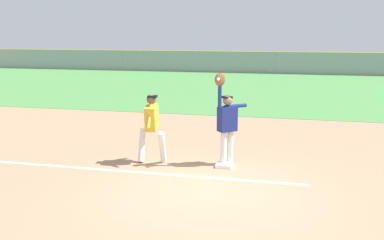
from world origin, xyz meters
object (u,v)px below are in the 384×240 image
Objects in this scene: parked_car_black at (276,62)px; parked_car_red at (339,62)px; first_base at (224,165)px; baseball at (218,79)px; fielder at (227,120)px; runner at (152,124)px; parked_car_tan at (173,60)px; parked_car_blue at (222,61)px.

parked_car_black is 1.01× the size of parked_car_red.
baseball reaches higher than first_base.
fielder is 1.33× the size of runner.
first_base is at bearing 134.84° from fielder.
baseball is at bearing -93.01° from parked_car_black.
parked_car_tan is (-7.62, 28.85, -0.32)m from runner.
runner is 0.38× the size of parked_car_blue.
runner is at bearing -70.92° from parked_car_tan.
first_base is 0.17× the size of fielder.
runner reaches higher than first_base.
parked_car_black is at bearing 90.38° from first_base.
parked_car_black is (4.71, 0.09, 0.00)m from parked_car_blue.
baseball is 0.02× the size of parked_car_tan.
runner is 29.84m from parked_car_tan.
fielder is 28.53m from parked_car_black.
runner is 30.12m from parked_car_red.
parked_car_tan is (-9.43, 28.77, 0.63)m from first_base.
parked_car_tan is at bearing -22.18° from fielder.
fielder is at bearing -98.55° from parked_car_red.
parked_car_tan is 9.24m from parked_car_black.
baseball reaches higher than parked_car_red.
fielder is at bearing 85.30° from first_base.
parked_car_tan reaches higher than first_base.
parked_car_tan is 14.47m from parked_car_red.
parked_car_black is at bearing 90.08° from baseball.
first_base is 0.08× the size of parked_car_black.
first_base is 0.22× the size of runner.
baseball is 0.02× the size of parked_car_red.
fielder reaches higher than parked_car_black.
fielder is 1.85m from runner.
parked_car_black is at bearing 3.86° from parked_car_tan.
parked_car_blue is (-3.10, 28.69, -0.32)m from runner.
runner reaches higher than parked_car_black.
runner reaches higher than parked_car_blue.
fielder is 0.51× the size of parked_car_black.
parked_car_blue is 1.01× the size of parked_car_red.
parked_car_blue is (-4.92, 28.43, -0.45)m from fielder.
parked_car_blue is at bearing -175.09° from parked_car_red.
parked_car_blue is (-4.75, 28.72, -1.47)m from baseball.
parked_car_tan is 4.53m from parked_car_blue.
baseball is at bearing 109.16° from fielder.
first_base is 29.69m from parked_car_red.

